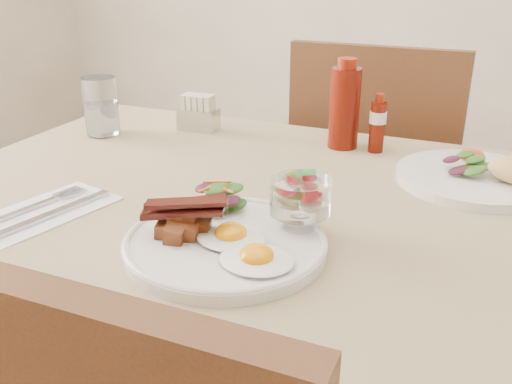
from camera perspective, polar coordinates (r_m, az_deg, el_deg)
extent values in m
cylinder|color=brown|center=(1.63, -11.84, -5.94)|extent=(0.06, 0.06, 0.71)
cube|color=brown|center=(0.92, 4.05, -2.87)|extent=(1.30, 0.85, 0.04)
cube|color=#A08362|center=(0.91, 4.09, -1.68)|extent=(1.33, 0.88, 0.00)
cylinder|color=brown|center=(1.69, 4.28, -9.46)|extent=(0.04, 0.04, 0.45)
cylinder|color=brown|center=(1.63, 16.54, -11.78)|extent=(0.04, 0.04, 0.45)
cylinder|color=brown|center=(1.99, 7.71, -4.27)|extent=(0.04, 0.04, 0.45)
cylinder|color=brown|center=(1.94, 18.00, -6.03)|extent=(0.04, 0.04, 0.45)
cube|color=brown|center=(1.70, 12.29, -0.68)|extent=(0.42, 0.42, 0.03)
cube|color=brown|center=(1.43, 11.42, 4.98)|extent=(0.42, 0.03, 0.46)
cylinder|color=white|center=(0.79, -3.08, -5.24)|extent=(0.28, 0.28, 0.02)
ellipsoid|color=white|center=(0.72, 0.08, -6.78)|extent=(0.10, 0.09, 0.01)
ellipsoid|color=#FD9405|center=(0.72, 0.08, -6.37)|extent=(0.04, 0.04, 0.03)
ellipsoid|color=white|center=(0.78, -2.54, -4.50)|extent=(0.10, 0.09, 0.01)
ellipsoid|color=#FD9405|center=(0.77, -2.55, -4.11)|extent=(0.04, 0.04, 0.03)
cube|color=brown|center=(0.80, -7.55, -3.26)|extent=(0.02, 0.02, 0.02)
cube|color=brown|center=(0.78, -6.77, -3.91)|extent=(0.03, 0.03, 0.03)
cube|color=brown|center=(0.79, -9.19, -3.82)|extent=(0.02, 0.02, 0.02)
cube|color=brown|center=(0.79, -5.45, -3.46)|extent=(0.02, 0.02, 0.02)
cube|color=brown|center=(0.77, -8.13, -4.20)|extent=(0.03, 0.03, 0.03)
cube|color=brown|center=(0.81, -8.32, -2.99)|extent=(0.02, 0.02, 0.02)
cube|color=brown|center=(0.78, -6.81, -2.44)|extent=(0.02, 0.02, 0.02)
cube|color=brown|center=(0.78, -7.96, -2.53)|extent=(0.02, 0.02, 0.02)
cube|color=#47110B|center=(0.79, -7.42, -2.05)|extent=(0.11, 0.07, 0.01)
cube|color=#47110B|center=(0.77, -7.33, -1.97)|extent=(0.11, 0.05, 0.01)
cube|color=#47110B|center=(0.78, -7.11, -1.13)|extent=(0.11, 0.08, 0.01)
cube|color=#47110B|center=(0.77, -6.96, -1.06)|extent=(0.11, 0.06, 0.01)
ellipsoid|color=#255015|center=(0.86, -3.76, -1.51)|extent=(0.05, 0.04, 0.01)
ellipsoid|color=#255015|center=(0.86, -2.21, -1.27)|extent=(0.04, 0.03, 0.01)
ellipsoid|color=#37111F|center=(0.88, -4.29, -0.61)|extent=(0.04, 0.03, 0.01)
ellipsoid|color=#255015|center=(0.84, -4.12, -1.56)|extent=(0.05, 0.03, 0.01)
ellipsoid|color=#255015|center=(0.85, -4.91, -0.91)|extent=(0.04, 0.03, 0.01)
ellipsoid|color=#37111F|center=(0.84, -2.65, -0.90)|extent=(0.04, 0.03, 0.01)
ellipsoid|color=#255015|center=(0.88, -3.25, 0.41)|extent=(0.04, 0.03, 0.01)
ellipsoid|color=#255015|center=(0.86, -2.39, 0.33)|extent=(0.04, 0.03, 0.01)
ellipsoid|color=#37111F|center=(0.86, -5.15, 0.42)|extent=(0.03, 0.03, 0.01)
ellipsoid|color=#255015|center=(0.84, -4.01, 0.29)|extent=(0.04, 0.03, 0.01)
cylinder|color=orange|center=(0.85, -3.27, 0.66)|extent=(0.02, 0.04, 0.01)
cylinder|color=orange|center=(0.86, -3.92, 1.01)|extent=(0.04, 0.01, 0.01)
cylinder|color=orange|center=(0.84, -3.28, 0.32)|extent=(0.04, 0.02, 0.01)
cylinder|color=orange|center=(0.84, -4.49, 0.45)|extent=(0.03, 0.04, 0.01)
cylinder|color=white|center=(0.81, 4.33, -3.19)|extent=(0.05, 0.05, 0.01)
cylinder|color=white|center=(0.81, 4.36, -2.45)|extent=(0.02, 0.02, 0.02)
cylinder|color=white|center=(0.79, 4.43, -0.41)|extent=(0.09, 0.09, 0.05)
cylinder|color=beige|center=(0.81, 3.79, -0.71)|extent=(0.02, 0.02, 0.01)
cylinder|color=beige|center=(0.79, 5.22, -1.11)|extent=(0.02, 0.02, 0.01)
cylinder|color=beige|center=(0.81, 4.91, -0.15)|extent=(0.02, 0.02, 0.01)
cylinder|color=#77AA33|center=(0.80, 4.06, 0.91)|extent=(0.04, 0.04, 0.01)
cone|color=red|center=(0.78, 5.06, 0.39)|extent=(0.02, 0.02, 0.02)
cone|color=red|center=(0.79, 3.44, 1.08)|extent=(0.02, 0.02, 0.02)
cone|color=red|center=(0.80, 5.06, 1.59)|extent=(0.02, 0.02, 0.02)
ellipsoid|color=#328C35|center=(0.78, 4.78, 1.92)|extent=(0.02, 0.01, 0.00)
ellipsoid|color=#328C35|center=(0.78, 5.37, 2.02)|extent=(0.02, 0.01, 0.00)
cylinder|color=white|center=(1.08, 20.95, 1.32)|extent=(0.27, 0.27, 0.02)
ellipsoid|color=#255015|center=(1.07, 19.96, 2.07)|extent=(0.05, 0.04, 0.01)
ellipsoid|color=#255015|center=(1.10, 21.09, 2.57)|extent=(0.04, 0.03, 0.01)
ellipsoid|color=#37111F|center=(1.05, 19.59, 2.03)|extent=(0.04, 0.03, 0.01)
ellipsoid|color=#255015|center=(1.05, 21.03, 2.00)|extent=(0.04, 0.04, 0.01)
ellipsoid|color=#255015|center=(1.07, 22.06, 2.37)|extent=(0.04, 0.03, 0.01)
ellipsoid|color=#37111F|center=(1.08, 18.96, 3.11)|extent=(0.04, 0.03, 0.01)
ellipsoid|color=#255015|center=(1.08, 21.09, 3.07)|extent=(0.04, 0.03, 0.01)
ellipsoid|color=#255015|center=(1.09, 20.20, 3.55)|extent=(0.04, 0.03, 0.01)
ellipsoid|color=red|center=(1.11, 20.72, 3.18)|extent=(0.05, 0.04, 0.03)
cylinder|color=#560D04|center=(1.19, 8.84, 8.26)|extent=(0.07, 0.07, 0.16)
cylinder|color=maroon|center=(1.17, 9.12, 12.61)|extent=(0.04, 0.04, 0.02)
cylinder|color=#560D04|center=(1.18, 12.02, 6.34)|extent=(0.04, 0.04, 0.10)
cylinder|color=silver|center=(1.17, 12.11, 7.33)|extent=(0.04, 0.04, 0.02)
cylinder|color=maroon|center=(1.16, 12.26, 9.14)|extent=(0.02, 0.02, 0.02)
cube|color=#BCBBC0|center=(1.32, -5.76, 7.24)|extent=(0.09, 0.05, 0.05)
cube|color=beige|center=(1.32, -6.97, 8.58)|extent=(0.01, 0.04, 0.05)
cube|color=beige|center=(1.31, -6.40, 8.53)|extent=(0.01, 0.04, 0.05)
cube|color=beige|center=(1.31, -5.81, 8.49)|extent=(0.01, 0.04, 0.05)
cube|color=beige|center=(1.30, -5.22, 8.44)|extent=(0.01, 0.04, 0.05)
cube|color=beige|center=(1.29, -4.63, 8.39)|extent=(0.01, 0.04, 0.05)
cylinder|color=white|center=(1.31, -15.24, 8.28)|extent=(0.07, 0.07, 0.13)
cylinder|color=silver|center=(1.32, -15.12, 7.17)|extent=(0.06, 0.06, 0.07)
cube|color=white|center=(0.96, -20.43, -1.86)|extent=(0.17, 0.24, 0.00)
cube|color=#BCBBC0|center=(0.94, -19.63, -2.00)|extent=(0.06, 0.21, 0.00)
cube|color=#BCBBC0|center=(0.96, -22.83, -1.93)|extent=(0.04, 0.14, 0.00)
cube|color=#BCBBC0|center=(1.01, -18.54, 0.12)|extent=(0.01, 0.05, 0.00)
cube|color=#BCBBC0|center=(1.01, -18.24, 0.00)|extent=(0.01, 0.05, 0.00)
cube|color=#BCBBC0|center=(1.00, -17.94, -0.12)|extent=(0.01, 0.05, 0.00)
cube|color=#BCBBC0|center=(0.99, -17.64, -0.24)|extent=(0.01, 0.05, 0.00)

